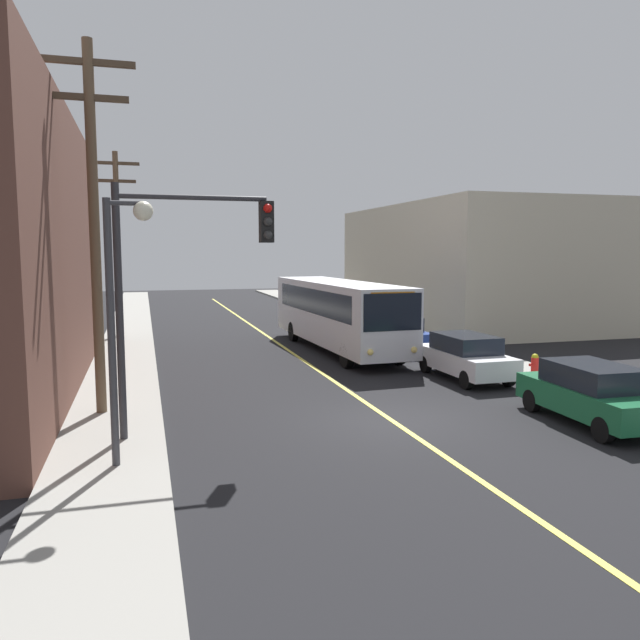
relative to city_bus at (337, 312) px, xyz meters
name	(u,v)px	position (x,y,z in m)	size (l,w,h in m)	color
ground_plane	(392,421)	(-2.20, -11.85, -1.82)	(120.00, 120.00, 0.00)	black
sidewalk_left	(124,366)	(-9.45, -1.85, -1.74)	(2.50, 90.00, 0.15)	gray
sidewalk_right	(454,350)	(5.05, -1.85, -1.74)	(2.50, 90.00, 0.15)	gray
lane_stripe_center	(277,343)	(-2.20, 3.15, -1.81)	(0.16, 60.00, 0.01)	#D8CC4C
building_right_warehouse	(477,265)	(12.29, 8.76, 1.90)	(12.00, 18.58, 7.44)	beige
city_bus	(337,312)	(0.00, 0.00, 0.00)	(3.04, 12.23, 3.20)	silver
parked_car_green	(592,393)	(2.78, -13.57, -0.98)	(1.97, 4.47, 1.62)	#196038
parked_car_white	(465,356)	(2.46, -7.44, -0.98)	(1.88, 4.43, 1.62)	silver
parked_car_blue	(396,333)	(2.59, -0.87, -0.98)	(1.84, 4.41, 1.62)	navy
utility_pole_near	(94,212)	(-9.81, -9.26, 3.81)	(2.40, 0.28, 9.96)	brown
utility_pole_mid	(118,235)	(-9.81, 7.01, 3.60)	(2.40, 0.28, 9.56)	brown
traffic_signal_left_corner	(186,263)	(-7.61, -12.01, 2.49)	(3.75, 0.48, 6.00)	#2D2D33
street_lamp_left	(121,293)	(-9.03, -13.87, 1.92)	(0.98, 0.40, 5.50)	#38383D
fire_hydrant	(535,365)	(4.65, -8.46, -1.23)	(0.44, 0.26, 0.84)	red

